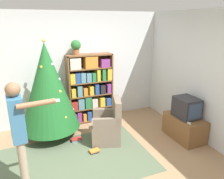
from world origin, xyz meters
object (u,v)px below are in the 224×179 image
(bookshelf, at_px, (90,89))
(standing_person, at_px, (19,130))
(potted_plant, at_px, (76,46))
(television, at_px, (186,108))
(armchair, at_px, (108,127))
(christmas_tree, at_px, (48,87))

(bookshelf, relative_size, standing_person, 1.01)
(standing_person, relative_size, potted_plant, 4.97)
(television, relative_size, standing_person, 0.30)
(armchair, bearing_deg, potted_plant, -146.38)
(television, distance_m, potted_plant, 2.70)
(television, xyz_separation_m, potted_plant, (-1.85, 1.60, 1.15))
(armchair, distance_m, potted_plant, 1.90)
(christmas_tree, distance_m, armchair, 1.45)
(potted_plant, bearing_deg, bookshelf, -2.03)
(bookshelf, bearing_deg, television, -45.32)
(bookshelf, bearing_deg, standing_person, -129.59)
(bookshelf, distance_m, armchair, 1.20)
(armchair, height_order, standing_person, standing_person)
(christmas_tree, distance_m, standing_person, 1.57)
(bookshelf, height_order, standing_person, bookshelf)
(christmas_tree, relative_size, potted_plant, 6.26)
(standing_person, bearing_deg, armchair, 110.93)
(bookshelf, xyz_separation_m, television, (1.57, -1.58, -0.13))
(bookshelf, xyz_separation_m, standing_person, (-1.57, -1.89, 0.15))
(bookshelf, relative_size, christmas_tree, 0.80)
(christmas_tree, xyz_separation_m, standing_person, (-0.56, -1.46, -0.13))
(christmas_tree, xyz_separation_m, armchair, (1.04, -0.66, -0.78))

